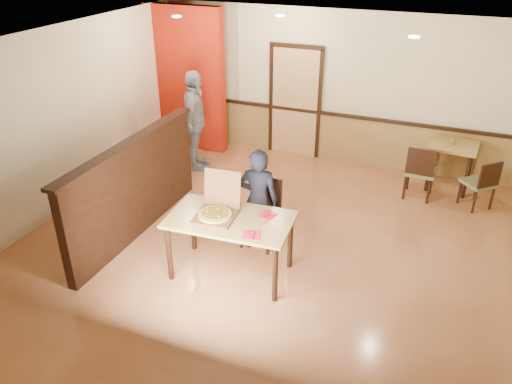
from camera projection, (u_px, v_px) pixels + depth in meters
floor at (269, 252)px, 6.99m from camera, size 7.00×7.00×0.00m
ceiling at (272, 50)px, 5.68m from camera, size 7.00×7.00×0.00m
wall_back at (338, 89)px, 9.20m from camera, size 7.00×0.00×7.00m
wall_left at (53, 125)px, 7.50m from camera, size 0.00×7.00×7.00m
wainscot_back at (333, 137)px, 9.62m from camera, size 7.00×0.04×0.90m
chair_rail_back at (335, 114)px, 9.38m from camera, size 7.00×0.06×0.06m
back_door at (295, 103)px, 9.59m from camera, size 0.90×0.06×2.10m
booth_partition at (135, 187)px, 7.15m from camera, size 0.20×3.10×1.44m
red_accent_panel at (186, 79)px, 9.75m from camera, size 1.60×0.20×2.78m
spot_a at (177, 16)px, 7.92m from camera, size 0.14×0.14×0.02m
spot_b at (280, 16)px, 8.00m from camera, size 0.14×0.14×0.02m
spot_c at (414, 37)px, 6.45m from camera, size 0.14×0.14×0.02m
main_table at (230, 226)px, 6.26m from camera, size 1.61×1.00×0.83m
diner_chair at (262, 209)px, 7.01m from camera, size 0.50×0.50×0.98m
side_chair_left at (420, 170)px, 8.16m from camera, size 0.48×0.48×0.94m
side_chair_right at (482, 182)px, 7.89m from camera, size 0.59×0.59×0.85m
side_table at (453, 154)px, 8.47m from camera, size 0.81×0.81×0.81m
diner at (258, 200)px, 6.78m from camera, size 0.61×0.46×1.50m
passerby at (195, 121)px, 9.05m from camera, size 0.77×1.17×1.84m
pizza_box at (216, 211)px, 6.23m from camera, size 0.54×0.62×0.51m
pizza at (215, 214)px, 6.19m from camera, size 0.42×0.42×0.03m
napkin_near at (252, 235)px, 5.86m from camera, size 0.26×0.26×0.01m
napkin_far at (267, 215)px, 6.27m from camera, size 0.25×0.25×0.01m
condiment at (454, 141)px, 8.34m from camera, size 0.05×0.05×0.13m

